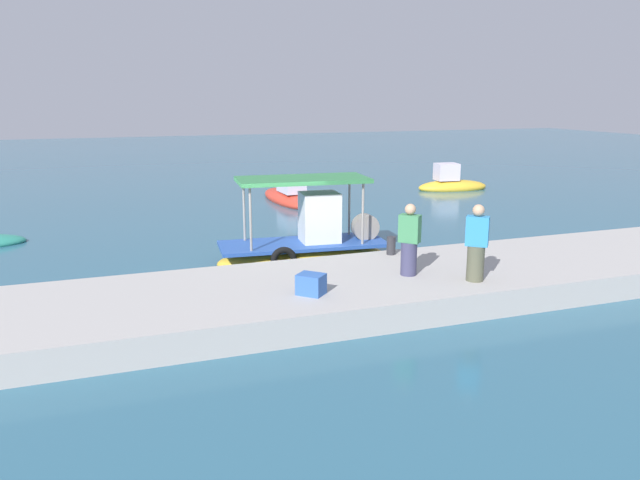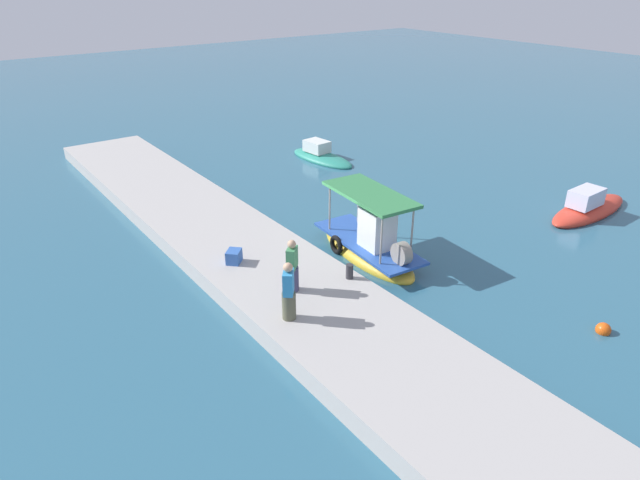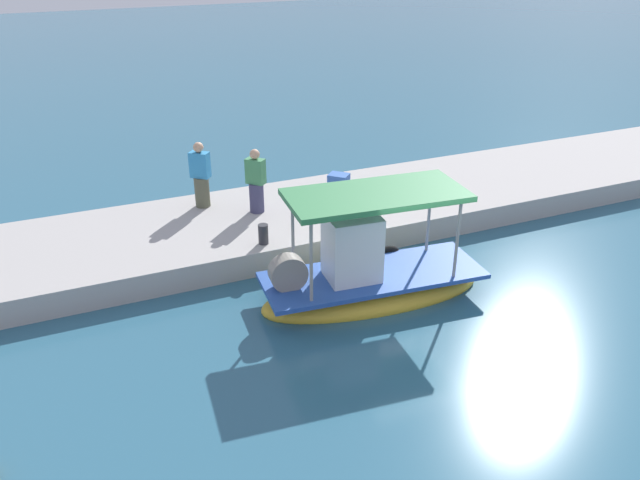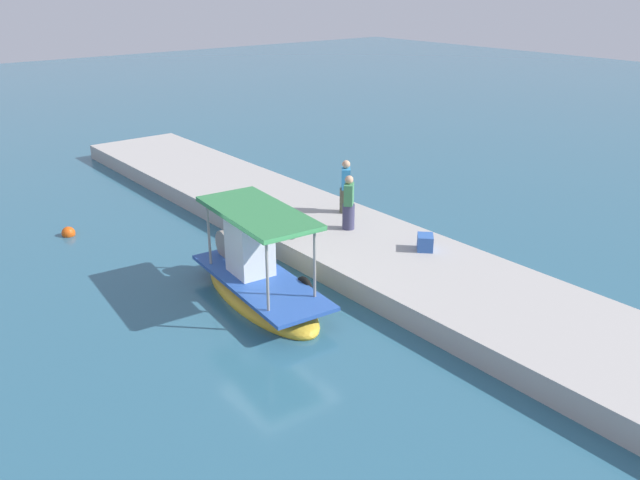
% 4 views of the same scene
% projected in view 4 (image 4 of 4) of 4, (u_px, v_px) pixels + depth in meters
% --- Properties ---
extents(ground_plane, '(120.00, 120.00, 0.00)m').
position_uv_depth(ground_plane, '(278.00, 312.00, 16.54)').
color(ground_plane, '#2E6079').
extents(dock_quay, '(36.00, 4.18, 0.63)m').
position_uv_depth(dock_quay, '(391.00, 261.00, 18.76)').
color(dock_quay, '#ACA8A4').
rests_on(dock_quay, ground_plane).
extents(main_fishing_boat, '(5.23, 2.19, 2.86)m').
position_uv_depth(main_fishing_boat, '(258.00, 281.00, 17.12)').
color(main_fishing_boat, gold).
rests_on(main_fishing_boat, ground_plane).
extents(fisherman_near_bollard, '(0.57, 0.56, 1.79)m').
position_uv_depth(fisherman_near_bollard, '(346.00, 189.00, 21.46)').
color(fisherman_near_bollard, '#525440').
rests_on(fisherman_near_bollard, dock_quay).
extents(fisherman_by_crate, '(0.54, 0.54, 1.72)m').
position_uv_depth(fisherman_by_crate, '(349.00, 205.00, 20.04)').
color(fisherman_by_crate, '#3C3B5C').
rests_on(fisherman_by_crate, dock_quay).
extents(mooring_bollard, '(0.24, 0.24, 0.49)m').
position_uv_depth(mooring_bollard, '(291.00, 231.00, 19.48)').
color(mooring_bollard, '#2D2D33').
rests_on(mooring_bollard, dock_quay).
extents(cargo_crate, '(0.71, 0.71, 0.45)m').
position_uv_depth(cargo_crate, '(425.00, 242.00, 18.66)').
color(cargo_crate, '#325FB2').
rests_on(cargo_crate, dock_quay).
extents(marker_buoy, '(0.44, 0.44, 0.44)m').
position_uv_depth(marker_buoy, '(68.00, 233.00, 21.44)').
color(marker_buoy, '#DE5012').
rests_on(marker_buoy, ground_plane).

